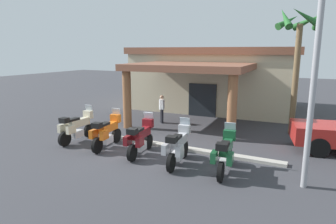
% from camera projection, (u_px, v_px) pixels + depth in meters
% --- Properties ---
extents(ground_plane, '(80.00, 80.00, 0.00)m').
position_uv_depth(ground_plane, '(142.00, 149.00, 12.77)').
color(ground_plane, '#38383D').
extents(motel_building, '(11.71, 12.45, 4.36)m').
position_uv_depth(motel_building, '(217.00, 77.00, 21.66)').
color(motel_building, beige).
rests_on(motel_building, ground_plane).
extents(motorcycle_cream, '(0.71, 2.21, 1.61)m').
position_uv_depth(motorcycle_cream, '(77.00, 127.00, 13.65)').
color(motorcycle_cream, black).
rests_on(motorcycle_cream, ground_plane).
extents(motorcycle_orange, '(0.75, 2.21, 1.61)m').
position_uv_depth(motorcycle_orange, '(107.00, 132.00, 12.80)').
color(motorcycle_orange, black).
rests_on(motorcycle_orange, ground_plane).
extents(motorcycle_maroon, '(0.77, 2.21, 1.61)m').
position_uv_depth(motorcycle_maroon, '(140.00, 138.00, 11.92)').
color(motorcycle_maroon, black).
rests_on(motorcycle_maroon, ground_plane).
extents(motorcycle_silver, '(0.76, 2.21, 1.61)m').
position_uv_depth(motorcycle_silver, '(178.00, 146.00, 10.92)').
color(motorcycle_silver, black).
rests_on(motorcycle_silver, ground_plane).
extents(motorcycle_green, '(0.75, 2.21, 1.61)m').
position_uv_depth(motorcycle_green, '(225.00, 154.00, 10.14)').
color(motorcycle_green, black).
rests_on(motorcycle_green, ground_plane).
extents(pedestrian, '(0.39, 0.41, 1.63)m').
position_uv_depth(pedestrian, '(162.00, 107.00, 17.20)').
color(pedestrian, black).
rests_on(pedestrian, ground_plane).
extents(palm_tree_near_portico, '(2.22, 2.26, 6.28)m').
position_uv_depth(palm_tree_near_portico, '(299.00, 39.00, 14.33)').
color(palm_tree_near_portico, brown).
rests_on(palm_tree_near_portico, ground_plane).
extents(roadside_sign, '(1.40, 0.18, 7.44)m').
position_uv_depth(roadside_sign, '(320.00, 22.00, 8.23)').
color(roadside_sign, '#99999E').
rests_on(roadside_sign, ground_plane).
extents(curb_strip, '(10.91, 0.36, 0.12)m').
position_uv_depth(curb_strip, '(157.00, 144.00, 13.25)').
color(curb_strip, '#ADA89E').
rests_on(curb_strip, ground_plane).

